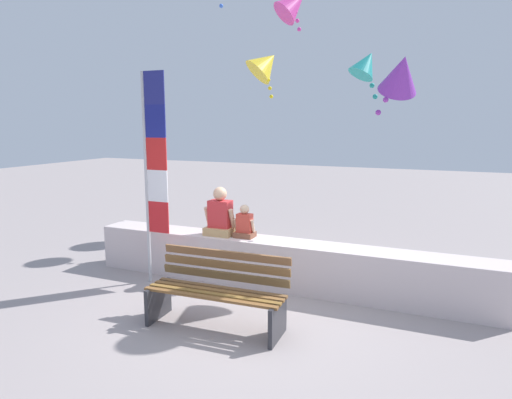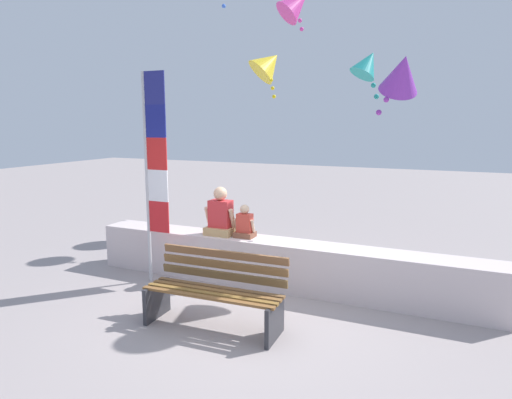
{
  "view_description": "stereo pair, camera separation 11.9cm",
  "coord_description": "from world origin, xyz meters",
  "px_view_note": "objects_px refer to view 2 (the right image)",
  "views": [
    {
      "loc": [
        2.2,
        -5.06,
        2.44
      ],
      "look_at": [
        -0.4,
        1.03,
        1.31
      ],
      "focal_mm": 31.57,
      "sensor_mm": 36.0,
      "label": 1
    },
    {
      "loc": [
        2.3,
        -5.01,
        2.44
      ],
      "look_at": [
        -0.4,
        1.03,
        1.31
      ],
      "focal_mm": 31.57,
      "sensor_mm": 36.0,
      "label": 2
    }
  ],
  "objects_px": {
    "kite_yellow": "(269,64)",
    "kite_purple": "(402,74)",
    "park_bench": "(216,292)",
    "person_adult": "(221,216)",
    "person_child": "(245,225)",
    "kite_magenta": "(297,4)",
    "flag_banner": "(153,164)",
    "kite_teal": "(368,64)"
  },
  "relations": [
    {
      "from": "kite_yellow",
      "to": "kite_purple",
      "type": "distance_m",
      "value": 4.06
    },
    {
      "from": "park_bench",
      "to": "person_adult",
      "type": "bearing_deg",
      "value": 116.25
    },
    {
      "from": "park_bench",
      "to": "person_child",
      "type": "xyz_separation_m",
      "value": [
        -0.34,
        1.54,
        0.48
      ]
    },
    {
      "from": "park_bench",
      "to": "kite_yellow",
      "type": "xyz_separation_m",
      "value": [
        -1.34,
        4.88,
        3.28
      ]
    },
    {
      "from": "kite_magenta",
      "to": "person_adult",
      "type": "bearing_deg",
      "value": -93.17
    },
    {
      "from": "park_bench",
      "to": "kite_yellow",
      "type": "height_order",
      "value": "kite_yellow"
    },
    {
      "from": "kite_yellow",
      "to": "kite_magenta",
      "type": "relative_size",
      "value": 1.21
    },
    {
      "from": "person_adult",
      "to": "park_bench",
      "type": "bearing_deg",
      "value": -63.75
    },
    {
      "from": "park_bench",
      "to": "kite_yellow",
      "type": "bearing_deg",
      "value": 105.39
    },
    {
      "from": "flag_banner",
      "to": "kite_purple",
      "type": "height_order",
      "value": "kite_purple"
    },
    {
      "from": "flag_banner",
      "to": "park_bench",
      "type": "bearing_deg",
      "value": -31.32
    },
    {
      "from": "flag_banner",
      "to": "kite_teal",
      "type": "bearing_deg",
      "value": 38.92
    },
    {
      "from": "kite_purple",
      "to": "kite_magenta",
      "type": "bearing_deg",
      "value": 136.94
    },
    {
      "from": "flag_banner",
      "to": "kite_teal",
      "type": "relative_size",
      "value": 3.67
    },
    {
      "from": "kite_yellow",
      "to": "kite_purple",
      "type": "xyz_separation_m",
      "value": [
        3.1,
        -2.55,
        -0.58
      ]
    },
    {
      "from": "person_child",
      "to": "flag_banner",
      "type": "relative_size",
      "value": 0.16
    },
    {
      "from": "person_adult",
      "to": "kite_purple",
      "type": "height_order",
      "value": "kite_purple"
    },
    {
      "from": "park_bench",
      "to": "person_adult",
      "type": "distance_m",
      "value": 1.81
    },
    {
      "from": "person_child",
      "to": "kite_magenta",
      "type": "bearing_deg",
      "value": 94.82
    },
    {
      "from": "kite_purple",
      "to": "park_bench",
      "type": "bearing_deg",
      "value": -127.01
    },
    {
      "from": "park_bench",
      "to": "kite_magenta",
      "type": "bearing_deg",
      "value": 97.49
    },
    {
      "from": "flag_banner",
      "to": "person_child",
      "type": "bearing_deg",
      "value": 25.52
    },
    {
      "from": "flag_banner",
      "to": "kite_yellow",
      "type": "bearing_deg",
      "value": 86.71
    },
    {
      "from": "person_child",
      "to": "kite_teal",
      "type": "distance_m",
      "value": 3.29
    },
    {
      "from": "park_bench",
      "to": "kite_teal",
      "type": "height_order",
      "value": "kite_teal"
    },
    {
      "from": "park_bench",
      "to": "kite_purple",
      "type": "xyz_separation_m",
      "value": [
        1.75,
        2.33,
        2.7
      ]
    },
    {
      "from": "person_adult",
      "to": "person_child",
      "type": "relative_size",
      "value": 1.49
    },
    {
      "from": "person_adult",
      "to": "kite_magenta",
      "type": "height_order",
      "value": "kite_magenta"
    },
    {
      "from": "park_bench",
      "to": "person_child",
      "type": "relative_size",
      "value": 3.39
    },
    {
      "from": "kite_teal",
      "to": "kite_magenta",
      "type": "bearing_deg",
      "value": 140.99
    },
    {
      "from": "kite_teal",
      "to": "kite_magenta",
      "type": "distance_m",
      "value": 2.62
    },
    {
      "from": "kite_yellow",
      "to": "kite_teal",
      "type": "bearing_deg",
      "value": -35.39
    },
    {
      "from": "kite_yellow",
      "to": "kite_magenta",
      "type": "distance_m",
      "value": 1.36
    },
    {
      "from": "kite_yellow",
      "to": "kite_magenta",
      "type": "bearing_deg",
      "value": -25.75
    },
    {
      "from": "flag_banner",
      "to": "kite_purple",
      "type": "distance_m",
      "value": 3.82
    },
    {
      "from": "kite_purple",
      "to": "kite_magenta",
      "type": "relative_size",
      "value": 0.97
    },
    {
      "from": "park_bench",
      "to": "kite_teal",
      "type": "bearing_deg",
      "value": 70.26
    },
    {
      "from": "kite_yellow",
      "to": "kite_purple",
      "type": "bearing_deg",
      "value": -39.53
    },
    {
      "from": "park_bench",
      "to": "person_adult",
      "type": "xyz_separation_m",
      "value": [
        -0.76,
        1.54,
        0.58
      ]
    },
    {
      "from": "park_bench",
      "to": "kite_magenta",
      "type": "distance_m",
      "value": 6.31
    },
    {
      "from": "park_bench",
      "to": "flag_banner",
      "type": "distance_m",
      "value": 2.32
    },
    {
      "from": "kite_purple",
      "to": "kite_magenta",
      "type": "height_order",
      "value": "kite_magenta"
    }
  ]
}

